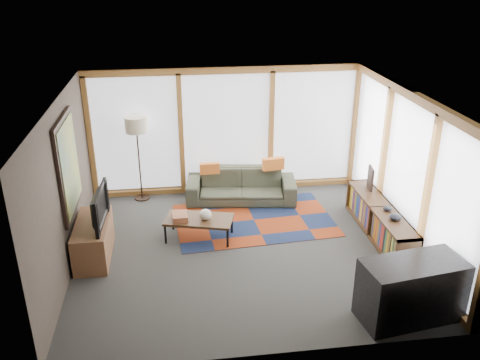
{
  "coord_description": "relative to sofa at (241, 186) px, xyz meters",
  "views": [
    {
      "loc": [
        -1.04,
        -7.3,
        4.49
      ],
      "look_at": [
        0.0,
        0.4,
        1.1
      ],
      "focal_mm": 38.0,
      "sensor_mm": 36.0,
      "label": 1
    }
  ],
  "objects": [
    {
      "name": "bowl_b",
      "position": [
        2.24,
        -1.93,
        0.3
      ],
      "size": [
        0.17,
        0.17,
        0.08
      ],
      "primitive_type": "ellipsoid",
      "rotation": [
        0.0,
        0.0,
        -0.11
      ],
      "color": "black",
      "rests_on": "bookshelf"
    },
    {
      "name": "book_stack",
      "position": [
        -1.26,
        -1.41,
        0.12
      ],
      "size": [
        0.28,
        0.34,
        0.11
      ],
      "primitive_type": "cube",
      "rotation": [
        0.0,
        0.0,
        0.06
      ],
      "color": "brown",
      "rests_on": "coffee_table"
    },
    {
      "name": "room_envelope",
      "position": [
        0.27,
        -1.33,
        1.22
      ],
      "size": [
        5.52,
        5.02,
        2.62
      ],
      "color": "#3E352E",
      "rests_on": "ground"
    },
    {
      "name": "shelf_picture",
      "position": [
        2.26,
        -1.03,
        0.47
      ],
      "size": [
        0.09,
        0.32,
        0.42
      ],
      "primitive_type": "cube",
      "rotation": [
        0.0,
        0.0,
        -0.15
      ],
      "color": "black",
      "rests_on": "bookshelf"
    },
    {
      "name": "rug",
      "position": [
        0.12,
        -0.9,
        -0.31
      ],
      "size": [
        3.02,
        2.06,
        0.01
      ],
      "primitive_type": "cube",
      "rotation": [
        0.0,
        0.0,
        0.07
      ],
      "color": "maroon",
      "rests_on": "ground"
    },
    {
      "name": "ground",
      "position": [
        -0.22,
        -1.89,
        -0.32
      ],
      "size": [
        5.5,
        5.5,
        0.0
      ],
      "primitive_type": "plane",
      "color": "#2F2F2C",
      "rests_on": "ground"
    },
    {
      "name": "floor_lamp",
      "position": [
        -1.99,
        0.34,
        0.55
      ],
      "size": [
        0.44,
        0.44,
        1.73
      ],
      "primitive_type": null,
      "color": "#302017",
      "rests_on": "ground"
    },
    {
      "name": "bookshelf",
      "position": [
        2.21,
        -1.76,
        -0.03
      ],
      "size": [
        0.42,
        2.32,
        0.58
      ],
      "primitive_type": null,
      "color": "black",
      "rests_on": "ground"
    },
    {
      "name": "sofa",
      "position": [
        0.0,
        0.0,
        0.0
      ],
      "size": [
        2.26,
        1.12,
        0.63
      ],
      "primitive_type": "imported",
      "rotation": [
        0.0,
        0.0,
        -0.13
      ],
      "color": "#333928",
      "rests_on": "ground"
    },
    {
      "name": "television",
      "position": [
        -2.58,
        -1.82,
        0.6
      ],
      "size": [
        0.19,
        1.03,
        0.59
      ],
      "primitive_type": "imported",
      "rotation": [
        0.0,
        0.0,
        1.52
      ],
      "color": "black",
      "rests_on": "tv_console"
    },
    {
      "name": "bowl_a",
      "position": [
        2.23,
        -2.26,
        0.32
      ],
      "size": [
        0.23,
        0.23,
        0.1
      ],
      "primitive_type": "ellipsoid",
      "rotation": [
        0.0,
        0.0,
        0.14
      ],
      "color": "black",
      "rests_on": "bookshelf"
    },
    {
      "name": "tv_console",
      "position": [
        -2.67,
        -1.79,
        -0.01
      ],
      "size": [
        0.52,
        1.24,
        0.62
      ],
      "primitive_type": "cube",
      "color": "brown",
      "rests_on": "ground"
    },
    {
      "name": "vase",
      "position": [
        -0.82,
        -1.46,
        0.16
      ],
      "size": [
        0.23,
        0.23,
        0.19
      ],
      "primitive_type": "ellipsoid",
      "rotation": [
        0.0,
        0.0,
        -0.08
      ],
      "color": "beige",
      "rests_on": "coffee_table"
    },
    {
      "name": "pillow_right",
      "position": [
        0.65,
        0.01,
        0.44
      ],
      "size": [
        0.45,
        0.19,
        0.24
      ],
      "primitive_type": "cube",
      "rotation": [
        0.0,
        0.0,
        0.14
      ],
      "color": "orange",
      "rests_on": "sofa"
    },
    {
      "name": "bar_counter",
      "position": [
        1.76,
        -3.93,
        0.12
      ],
      "size": [
        1.44,
        0.83,
        0.86
      ],
      "primitive_type": "cube",
      "rotation": [
        0.0,
        0.0,
        0.15
      ],
      "color": "black",
      "rests_on": "ground"
    },
    {
      "name": "coffee_table",
      "position": [
        -0.93,
        -1.42,
        -0.12
      ],
      "size": [
        1.27,
        0.86,
        0.38
      ],
      "primitive_type": null,
      "rotation": [
        0.0,
        0.0,
        -0.27
      ],
      "color": "black",
      "rests_on": "ground"
    },
    {
      "name": "pillow_left",
      "position": [
        -0.63,
        -0.02,
        0.42
      ],
      "size": [
        0.39,
        0.13,
        0.21
      ],
      "primitive_type": "cube",
      "rotation": [
        0.0,
        0.0,
        0.03
      ],
      "color": "orange",
      "rests_on": "sofa"
    }
  ]
}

